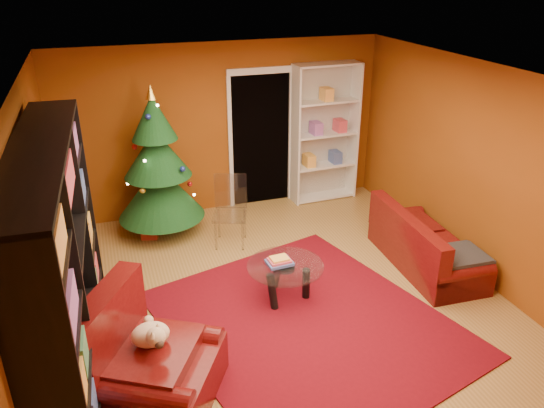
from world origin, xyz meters
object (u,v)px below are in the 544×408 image
object	(u,v)px
armchair	(156,358)
rug	(307,323)
media_unit	(62,276)
sofa	(428,239)
christmas_tree	(158,164)
dog	(150,335)
coffee_table	(285,281)
acrylic_chair	(230,215)
gift_box_teal	(161,219)
gift_box_red	(150,230)
white_bookshelf	(325,134)

from	to	relation	value
armchair	rug	bearing A→B (deg)	-41.34
media_unit	sofa	xyz separation A→B (m)	(4.29, 0.80, -0.79)
christmas_tree	sofa	xyz separation A→B (m)	(3.12, -2.04, -0.68)
armchair	dog	xyz separation A→B (m)	(-0.02, 0.07, 0.21)
media_unit	christmas_tree	world-z (taller)	media_unit
coffee_table	acrylic_chair	world-z (taller)	acrylic_chair
christmas_tree	gift_box_teal	xyz separation A→B (m)	(-0.01, 0.16, -0.92)
christmas_tree	gift_box_red	xyz separation A→B (m)	(-0.21, -0.10, -0.95)
christmas_tree	gift_box_red	size ratio (longest dim) A/B	9.82
media_unit	dog	bearing A→B (deg)	-26.11
dog	acrylic_chair	bearing A→B (deg)	2.09
rug	white_bookshelf	bearing A→B (deg)	63.82
media_unit	sofa	size ratio (longest dim) A/B	1.73
rug	media_unit	size ratio (longest dim) A/B	1.04
armchair	gift_box_teal	bearing A→B (deg)	22.19
white_bookshelf	acrylic_chair	world-z (taller)	white_bookshelf
rug	acrylic_chair	distance (m)	2.12
christmas_tree	acrylic_chair	world-z (taller)	christmas_tree
rug	acrylic_chair	size ratio (longest dim) A/B	3.61
gift_box_red	acrylic_chair	distance (m)	1.24
rug	white_bookshelf	size ratio (longest dim) A/B	1.39
armchair	acrylic_chair	world-z (taller)	acrylic_chair
christmas_tree	acrylic_chair	size ratio (longest dim) A/B	2.48
media_unit	acrylic_chair	size ratio (longest dim) A/B	3.47
media_unit	christmas_tree	distance (m)	3.08
gift_box_red	armchair	size ratio (longest dim) A/B	0.20
gift_box_teal	coffee_table	world-z (taller)	coffee_table
white_bookshelf	armchair	world-z (taller)	white_bookshelf
media_unit	acrylic_chair	bearing A→B (deg)	49.41
acrylic_chair	rug	bearing A→B (deg)	-60.75
gift_box_red	armchair	distance (m)	3.20
armchair	coffee_table	distance (m)	1.97
rug	armchair	distance (m)	1.83
armchair	dog	size ratio (longest dim) A/B	2.80
christmas_tree	gift_box_red	distance (m)	0.98
gift_box_teal	armchair	world-z (taller)	armchair
rug	coffee_table	world-z (taller)	coffee_table
sofa	rug	bearing A→B (deg)	111.99
gift_box_red	media_unit	bearing A→B (deg)	-109.46
rug	christmas_tree	distance (m)	3.14
coffee_table	acrylic_chair	distance (m)	1.55
armchair	white_bookshelf	bearing A→B (deg)	-10.77
media_unit	gift_box_red	xyz separation A→B (m)	(0.97, 2.75, -1.06)
media_unit	armchair	size ratio (longest dim) A/B	2.73
gift_box_red	dog	distance (m)	3.16
christmas_tree	dog	distance (m)	3.27
sofa	coffee_table	world-z (taller)	sofa
dog	acrylic_chair	world-z (taller)	acrylic_chair
coffee_table	gift_box_red	bearing A→B (deg)	122.62
coffee_table	gift_box_teal	bearing A→B (deg)	115.79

